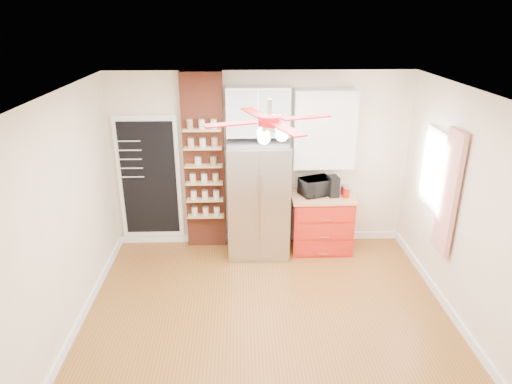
{
  "coord_description": "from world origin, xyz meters",
  "views": [
    {
      "loc": [
        -0.31,
        -4.62,
        3.48
      ],
      "look_at": [
        -0.11,
        0.9,
        1.28
      ],
      "focal_mm": 32.0,
      "sensor_mm": 36.0,
      "label": 1
    }
  ],
  "objects_px": {
    "pantry_jar_oats": "(198,160)",
    "coffee_maker": "(333,186)",
    "ceiling_fan": "(270,121)",
    "toaster_oven": "(316,186)",
    "canister_left": "(346,193)",
    "fridge": "(258,199)",
    "red_cabinet": "(321,222)"
  },
  "relations": [
    {
      "from": "canister_left",
      "to": "pantry_jar_oats",
      "type": "distance_m",
      "value": 2.24
    },
    {
      "from": "ceiling_fan",
      "to": "pantry_jar_oats",
      "type": "height_order",
      "value": "ceiling_fan"
    },
    {
      "from": "pantry_jar_oats",
      "to": "canister_left",
      "type": "bearing_deg",
      "value": -5.74
    },
    {
      "from": "fridge",
      "to": "coffee_maker",
      "type": "bearing_deg",
      "value": 1.24
    },
    {
      "from": "red_cabinet",
      "to": "coffee_maker",
      "type": "relative_size",
      "value": 3.0
    },
    {
      "from": "red_cabinet",
      "to": "toaster_oven",
      "type": "height_order",
      "value": "toaster_oven"
    },
    {
      "from": "red_cabinet",
      "to": "ceiling_fan",
      "type": "relative_size",
      "value": 0.67
    },
    {
      "from": "canister_left",
      "to": "ceiling_fan",
      "type": "bearing_deg",
      "value": -128.29
    },
    {
      "from": "ceiling_fan",
      "to": "toaster_oven",
      "type": "relative_size",
      "value": 2.97
    },
    {
      "from": "fridge",
      "to": "toaster_oven",
      "type": "height_order",
      "value": "fridge"
    },
    {
      "from": "canister_left",
      "to": "pantry_jar_oats",
      "type": "bearing_deg",
      "value": 174.26
    },
    {
      "from": "toaster_oven",
      "to": "canister_left",
      "type": "xyz_separation_m",
      "value": [
        0.43,
        -0.13,
        -0.06
      ]
    },
    {
      "from": "toaster_oven",
      "to": "coffee_maker",
      "type": "height_order",
      "value": "coffee_maker"
    },
    {
      "from": "toaster_oven",
      "to": "canister_left",
      "type": "height_order",
      "value": "toaster_oven"
    },
    {
      "from": "red_cabinet",
      "to": "canister_left",
      "type": "xyz_separation_m",
      "value": [
        0.33,
        -0.09,
        0.52
      ]
    },
    {
      "from": "coffee_maker",
      "to": "ceiling_fan",
      "type": "bearing_deg",
      "value": -133.75
    },
    {
      "from": "toaster_oven",
      "to": "canister_left",
      "type": "relative_size",
      "value": 3.18
    },
    {
      "from": "ceiling_fan",
      "to": "canister_left",
      "type": "bearing_deg",
      "value": 51.71
    },
    {
      "from": "canister_left",
      "to": "fridge",
      "type": "bearing_deg",
      "value": 178.14
    },
    {
      "from": "pantry_jar_oats",
      "to": "coffee_maker",
      "type": "bearing_deg",
      "value": -4.4
    },
    {
      "from": "red_cabinet",
      "to": "ceiling_fan",
      "type": "bearing_deg",
      "value": -118.71
    },
    {
      "from": "fridge",
      "to": "toaster_oven",
      "type": "relative_size",
      "value": 3.72
    },
    {
      "from": "ceiling_fan",
      "to": "fridge",
      "type": "bearing_deg",
      "value": 91.76
    },
    {
      "from": "toaster_oven",
      "to": "pantry_jar_oats",
      "type": "xyz_separation_m",
      "value": [
        -1.76,
        0.09,
        0.4
      ]
    },
    {
      "from": "toaster_oven",
      "to": "coffee_maker",
      "type": "relative_size",
      "value": 1.5
    },
    {
      "from": "coffee_maker",
      "to": "canister_left",
      "type": "height_order",
      "value": "coffee_maker"
    },
    {
      "from": "red_cabinet",
      "to": "pantry_jar_oats",
      "type": "relative_size",
      "value": 8.01
    },
    {
      "from": "fridge",
      "to": "red_cabinet",
      "type": "relative_size",
      "value": 1.86
    },
    {
      "from": "ceiling_fan",
      "to": "canister_left",
      "type": "xyz_separation_m",
      "value": [
        1.25,
        1.59,
        -1.45
      ]
    },
    {
      "from": "fridge",
      "to": "pantry_jar_oats",
      "type": "height_order",
      "value": "fridge"
    },
    {
      "from": "coffee_maker",
      "to": "pantry_jar_oats",
      "type": "bearing_deg",
      "value": 164.59
    },
    {
      "from": "coffee_maker",
      "to": "canister_left",
      "type": "distance_m",
      "value": 0.22
    }
  ]
}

